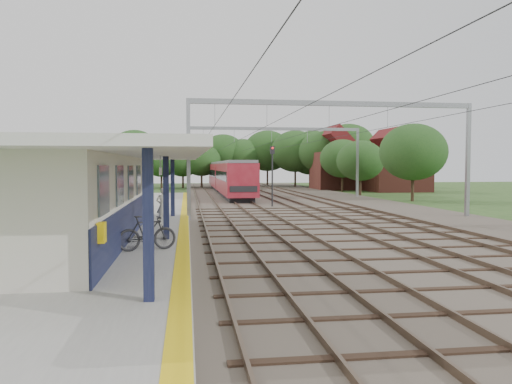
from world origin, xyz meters
TOP-DOWN VIEW (x-y plane):
  - ground at (0.00, 0.00)m, footprint 160.00×160.00m
  - ballast_bed at (4.00, 30.00)m, footprint 18.00×90.00m
  - platform at (-7.50, 14.00)m, footprint 5.00×52.00m
  - yellow_stripe at (-5.25, 14.00)m, footprint 0.45×52.00m
  - station_building at (-8.88, 7.00)m, footprint 3.41×18.00m
  - canopy at (-7.77, 6.00)m, footprint 6.40×20.00m
  - rail_tracks at (1.50, 30.00)m, footprint 11.80×88.00m
  - catenary_system at (3.39, 25.28)m, footprint 17.22×88.00m
  - tree_band at (3.84, 57.12)m, footprint 31.72×30.88m
  - house_near at (21.00, 46.00)m, footprint 7.00×6.12m
  - house_far at (16.00, 52.00)m, footprint 8.00×6.12m
  - person at (-6.25, 10.88)m, footprint 0.72×0.54m
  - bicycle at (-6.43, 3.38)m, footprint 2.04×1.11m
  - train at (-0.50, 43.92)m, footprint 2.72×33.86m
  - signal_post at (1.35, 23.87)m, footprint 0.33×0.28m

SIDE VIEW (x-z plane):
  - ground at x=0.00m, z-range 0.00..0.00m
  - ballast_bed at x=4.00m, z-range 0.00..0.10m
  - platform at x=-7.50m, z-range 0.00..0.35m
  - rail_tracks at x=1.50m, z-range 0.10..0.25m
  - yellow_stripe at x=-5.25m, z-range 0.35..0.36m
  - bicycle at x=-6.43m, z-range 0.35..1.53m
  - person at x=-6.25m, z-range 0.35..2.15m
  - train at x=-0.50m, z-range 0.21..3.80m
  - station_building at x=-8.88m, z-range 0.34..3.74m
  - house_near at x=21.00m, z-range -0.96..6.93m
  - signal_post at x=1.35m, z-range 0.69..5.38m
  - house_far at x=16.00m, z-range -1.09..7.56m
  - canopy at x=-7.77m, z-range 1.92..5.36m
  - tree_band at x=3.84m, z-range 0.51..9.33m
  - catenary_system at x=3.39m, z-range 2.01..9.01m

